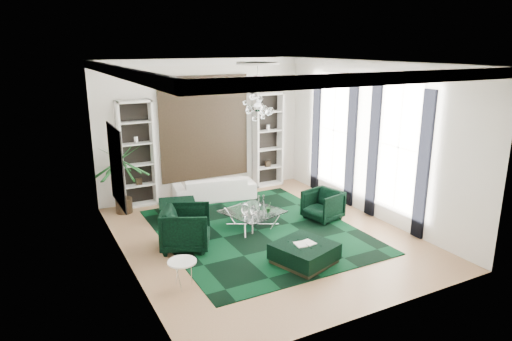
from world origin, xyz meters
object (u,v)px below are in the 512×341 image
sofa (214,188)px  ottoman_front (304,254)px  armchair_right (323,205)px  ottoman_side (177,210)px  coffee_table (253,219)px  palm (121,170)px  armchair_left (186,228)px  side_table (183,274)px

sofa → ottoman_front: size_ratio=2.13×
sofa → armchair_right: size_ratio=2.74×
sofa → ottoman_side: 1.60m
coffee_table → ottoman_side: (-1.35, 1.45, -0.01)m
sofa → ottoman_front: (0.05, -4.40, -0.12)m
palm → armchair_left: bearing=-75.7°
armchair_right → ottoman_front: (-1.70, -1.75, -0.16)m
ottoman_front → palm: palm is taller
armchair_left → ottoman_front: bearing=-109.3°
armchair_left → palm: bearing=39.2°
side_table → palm: bearing=91.3°
palm → ottoman_side: bearing=-40.8°
armchair_left → ottoman_side: armchair_left is taller
coffee_table → palm: size_ratio=0.52×
coffee_table → armchair_right: bearing=-11.3°
ottoman_side → ottoman_front: bearing=-68.5°
ottoman_front → sofa: bearing=90.7°
armchair_left → coffee_table: armchair_left is taller
coffee_table → sofa: bearing=90.0°
ottoman_front → palm: bearing=119.1°
ottoman_front → armchair_right: bearing=45.8°
armchair_right → ottoman_front: armchair_right is taller
armchair_left → side_table: bearing=-176.9°
ottoman_front → side_table: 2.41m
armchair_right → palm: 5.08m
armchair_right → palm: size_ratio=0.36×
ottoman_front → side_table: side_table is taller
sofa → palm: (-2.45, 0.10, 0.81)m
ottoman_side → ottoman_front: ottoman_front is taller
coffee_table → side_table: side_table is taller
sofa → ottoman_side: sofa is taller
palm → coffee_table: bearing=-44.4°
armchair_right → ottoman_side: armchair_right is taller
side_table → ottoman_side: bearing=73.1°
armchair_right → coffee_table: 1.79m
coffee_table → ottoman_front: ottoman_front is taller
coffee_table → side_table: size_ratio=2.30×
side_table → armchair_left: bearing=68.2°
armchair_left → armchair_right: armchair_left is taller
armchair_left → ottoman_side: (0.40, 1.80, -0.26)m
coffee_table → side_table: bearing=-141.8°
coffee_table → ottoman_front: (0.05, -2.10, 0.01)m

